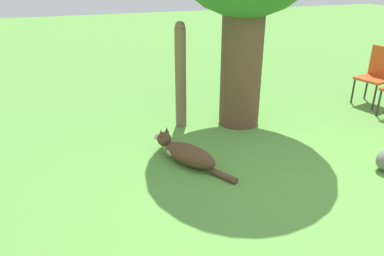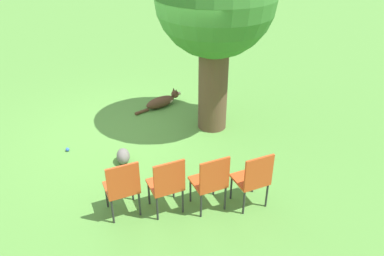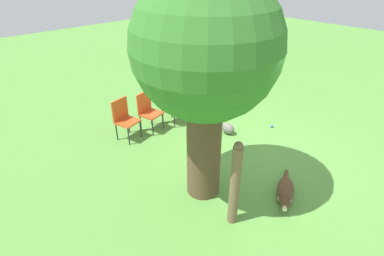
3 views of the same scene
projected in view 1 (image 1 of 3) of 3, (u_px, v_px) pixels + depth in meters
ground_plane at (293, 168)px, 4.18m from camera, size 30.00×30.00×0.00m
dog at (186, 153)px, 4.27m from camera, size 0.66×1.08×0.33m
fence_post at (181, 76)px, 5.01m from camera, size 0.15×0.15×1.44m
red_chair_3 at (377, 73)px, 5.94m from camera, size 0.51×0.53×0.91m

